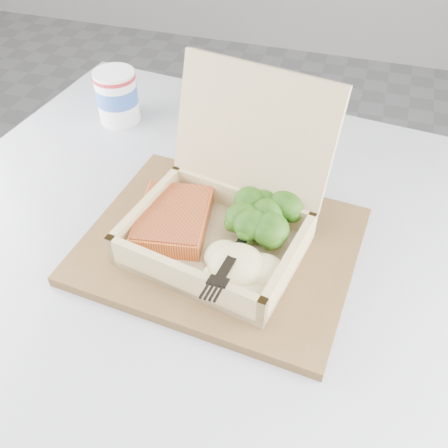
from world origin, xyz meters
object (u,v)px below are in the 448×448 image
(takeout_container, at_px, (227,205))
(paper_cup, at_px, (117,95))
(serving_tray, at_px, (220,245))
(cafe_table, at_px, (211,370))

(takeout_container, bearing_deg, paper_cup, 149.70)
(serving_tray, xyz_separation_m, paper_cup, (-0.26, 0.24, 0.04))
(cafe_table, bearing_deg, takeout_container, 89.42)
(takeout_container, xyz_separation_m, paper_cup, (-0.26, 0.22, -0.01))
(cafe_table, distance_m, serving_tray, 0.21)
(cafe_table, bearing_deg, serving_tray, 92.68)
(serving_tray, xyz_separation_m, takeout_container, (0.00, 0.02, 0.05))
(serving_tray, relative_size, paper_cup, 3.79)
(paper_cup, bearing_deg, takeout_container, -40.79)
(takeout_container, bearing_deg, cafe_table, -80.09)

